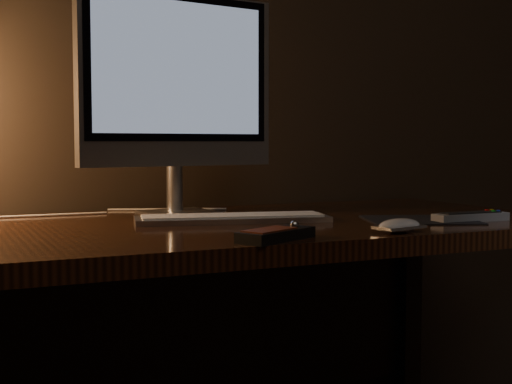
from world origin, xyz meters
name	(u,v)px	position (x,y,z in m)	size (l,w,h in m)	color
desk	(216,273)	(0.00, 1.93, 0.62)	(1.60, 0.75, 0.75)	#381B0C
monitor	(178,84)	(-0.04, 2.07, 1.07)	(0.52, 0.17, 0.55)	silver
keyboard	(232,218)	(0.01, 1.86, 0.76)	(0.44, 0.12, 0.02)	silver
mousepad	(420,220)	(0.42, 1.70, 0.75)	(0.25, 0.20, 0.00)	black
mouse	(399,228)	(0.24, 1.53, 0.76)	(0.10, 0.05, 0.02)	white
media_remote	(276,234)	(-0.03, 1.54, 0.76)	(0.18, 0.13, 0.03)	black
tv_remote	(471,217)	(0.51, 1.64, 0.76)	(0.19, 0.05, 0.02)	gray
cable	(106,213)	(-0.21, 2.15, 0.75)	(0.01, 0.01, 0.65)	white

